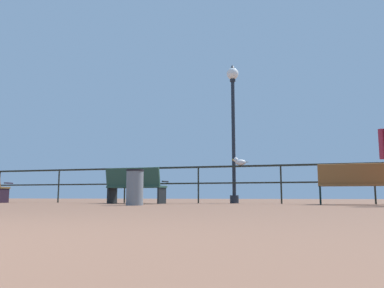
{
  "coord_description": "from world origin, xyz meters",
  "views": [
    {
      "loc": [
        1.75,
        -0.74,
        0.19
      ],
      "look_at": [
        -1.16,
        9.24,
        1.59
      ],
      "focal_mm": 36.41,
      "sensor_mm": 36.0,
      "label": 1
    }
  ],
  "objects_px": {
    "lamppost_center": "(233,114)",
    "trash_bin": "(135,187)",
    "bench_near_right": "(354,182)",
    "seagull_on_rail": "(240,162)",
    "bench_near_left": "(135,184)"
  },
  "relations": [
    {
      "from": "bench_near_left",
      "to": "seagull_on_rail",
      "type": "height_order",
      "value": "seagull_on_rail"
    },
    {
      "from": "lamppost_center",
      "to": "trash_bin",
      "type": "distance_m",
      "value": 4.12
    },
    {
      "from": "seagull_on_rail",
      "to": "trash_bin",
      "type": "height_order",
      "value": "seagull_on_rail"
    },
    {
      "from": "lamppost_center",
      "to": "trash_bin",
      "type": "relative_size",
      "value": 5.23
    },
    {
      "from": "bench_near_left",
      "to": "lamppost_center",
      "type": "xyz_separation_m",
      "value": [
        2.46,
        1.24,
        2.01
      ]
    },
    {
      "from": "bench_near_right",
      "to": "seagull_on_rail",
      "type": "bearing_deg",
      "value": 162.34
    },
    {
      "from": "bench_near_left",
      "to": "lamppost_center",
      "type": "bearing_deg",
      "value": 26.65
    },
    {
      "from": "bench_near_right",
      "to": "seagull_on_rail",
      "type": "relative_size",
      "value": 3.49
    },
    {
      "from": "bench_near_left",
      "to": "bench_near_right",
      "type": "relative_size",
      "value": 1.04
    },
    {
      "from": "bench_near_right",
      "to": "bench_near_left",
      "type": "bearing_deg",
      "value": -179.92
    },
    {
      "from": "seagull_on_rail",
      "to": "trash_bin",
      "type": "distance_m",
      "value": 3.41
    },
    {
      "from": "lamppost_center",
      "to": "bench_near_right",
      "type": "bearing_deg",
      "value": -22.36
    },
    {
      "from": "bench_near_right",
      "to": "seagull_on_rail",
      "type": "distance_m",
      "value": 2.96
    },
    {
      "from": "trash_bin",
      "to": "seagull_on_rail",
      "type": "bearing_deg",
      "value": 57.09
    },
    {
      "from": "lamppost_center",
      "to": "trash_bin",
      "type": "bearing_deg",
      "value": -116.77
    }
  ]
}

